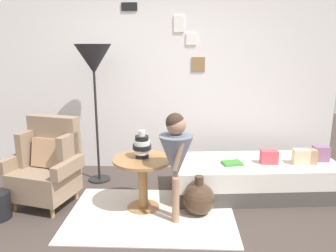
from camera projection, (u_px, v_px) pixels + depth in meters
The scene contains 15 objects.
ground_plane at pixel (147, 240), 3.06m from camera, with size 12.00×12.00×0.00m, color #423833.
gallery_wall at pixel (160, 77), 4.64m from camera, with size 4.80×0.12×2.60m.
rug at pixel (151, 214), 3.52m from camera, with size 1.73×1.20×0.01m, color silver.
armchair at pixel (48, 166), 3.70m from camera, with size 0.85×0.73×0.97m.
daybed at pixel (255, 177), 4.00m from camera, with size 1.97×0.97×0.40m.
pillow_head at pixel (321, 154), 3.95m from camera, with size 0.18×0.12×0.18m, color gray.
pillow_mid at pixel (309, 156), 3.88m from camera, with size 0.17×0.12×0.17m, color tan.
pillow_back at pixel (301, 157), 3.85m from camera, with size 0.18×0.12×0.17m, color beige.
pillow_extra at pixel (269, 157), 3.87m from camera, with size 0.19×0.12×0.16m, color #D64C56.
side_table at pixel (143, 172), 3.57m from camera, with size 0.63×0.63×0.57m.
vase_striped at pixel (142, 146), 3.53m from camera, with size 0.20×0.20×0.30m.
floor_lamp at pixel (94, 63), 4.07m from camera, with size 0.45×0.45×1.75m.
person_child at pixel (176, 154), 3.25m from camera, with size 0.34×0.34×1.12m.
book_on_daybed at pixel (232, 163), 3.85m from camera, with size 0.22×0.16×0.03m, color #3D8C34.
demijohn_near at pixel (199, 199), 3.50m from camera, with size 0.34×0.34×0.42m.
Camera 1 is at (0.30, -2.71, 1.74)m, focal length 35.73 mm.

